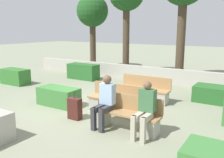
{
  "coord_description": "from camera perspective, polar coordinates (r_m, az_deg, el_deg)",
  "views": [
    {
      "loc": [
        4.78,
        -6.28,
        2.54
      ],
      "look_at": [
        0.57,
        0.5,
        0.9
      ],
      "focal_mm": 40.0,
      "sensor_mm": 36.0,
      "label": 1
    }
  ],
  "objects": [
    {
      "name": "hedge_block_near_right",
      "position": [
        8.51,
        -12.1,
        -3.92
      ],
      "size": [
        1.42,
        0.68,
        0.6
      ],
      "color": "#3D7A38",
      "rests_on": "ground_plane"
    },
    {
      "name": "tree_leftmost",
      "position": [
        15.92,
        -4.5,
        14.88
      ],
      "size": [
        1.95,
        1.95,
        4.54
      ],
      "color": "#473828",
      "rests_on": "ground_plane"
    },
    {
      "name": "hedge_block_mid_right",
      "position": [
        12.65,
        -6.61,
        1.71
      ],
      "size": [
        1.59,
        0.67,
        0.76
      ],
      "color": "#286028",
      "rests_on": "ground_plane"
    },
    {
      "name": "bench_left_side",
      "position": [
        8.86,
        7.27,
        -2.9
      ],
      "size": [
        1.84,
        0.48,
        0.86
      ],
      "rotation": [
        0.0,
        0.0,
        -0.13
      ],
      "color": "#A37A4C",
      "rests_on": "ground_plane"
    },
    {
      "name": "person_seated_man",
      "position": [
        6.41,
        -1.62,
        -4.54
      ],
      "size": [
        0.38,
        0.63,
        1.36
      ],
      "color": "#333338",
      "rests_on": "ground_plane"
    },
    {
      "name": "ground_plane",
      "position": [
        8.29,
        -5.21,
        -6.28
      ],
      "size": [
        60.0,
        60.0,
        0.0
      ],
      "primitive_type": "plane",
      "color": "gray"
    },
    {
      "name": "bench_right_side",
      "position": [
        7.57,
        0.72,
        -5.35
      ],
      "size": [
        1.75,
        0.48,
        0.86
      ],
      "rotation": [
        0.0,
        0.0,
        -0.2
      ],
      "color": "#A37A4C",
      "rests_on": "ground_plane"
    },
    {
      "name": "person_seated_woman",
      "position": [
        5.89,
        7.55,
        -6.39
      ],
      "size": [
        0.38,
        0.63,
        1.33
      ],
      "color": "#B2A893",
      "rests_on": "ground_plane"
    },
    {
      "name": "bench_front",
      "position": [
        6.39,
        3.02,
        -8.58
      ],
      "size": [
        1.86,
        0.48,
        0.86
      ],
      "color": "#A37A4C",
      "rests_on": "ground_plane"
    },
    {
      "name": "hedge_block_near_left",
      "position": [
        12.29,
        -21.24,
        0.54
      ],
      "size": [
        1.35,
        0.67,
        0.69
      ],
      "color": "#33702D",
      "rests_on": "ground_plane"
    },
    {
      "name": "perimeter_wall",
      "position": [
        12.31,
        8.48,
        1.2
      ],
      "size": [
        14.34,
        0.3,
        0.68
      ],
      "color": "#ADA89E",
      "rests_on": "ground_plane"
    },
    {
      "name": "suitcase",
      "position": [
        7.16,
        -8.52,
        -6.72
      ],
      "size": [
        0.38,
        0.22,
        0.81
      ],
      "color": "#471E19",
      "rests_on": "ground_plane"
    },
    {
      "name": "hedge_block_mid_left",
      "position": [
        9.36,
        23.91,
        -3.4
      ],
      "size": [
        1.86,
        0.88,
        0.55
      ],
      "color": "#286028",
      "rests_on": "ground_plane"
    }
  ]
}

